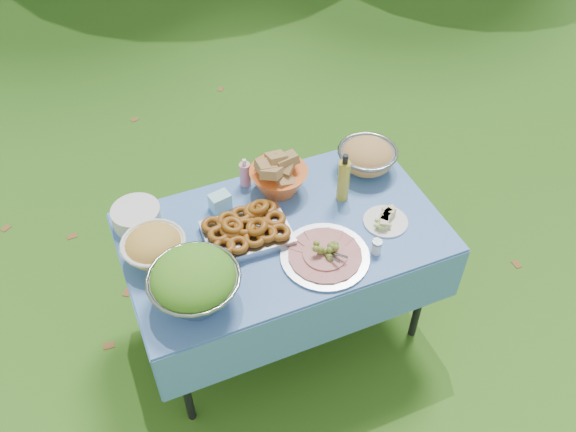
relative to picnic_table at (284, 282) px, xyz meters
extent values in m
plane|color=#0E3409|center=(0.00, 0.00, -0.38)|extent=(80.00, 80.00, 0.00)
cube|color=#84D4FF|center=(0.00, 0.00, 0.00)|extent=(1.46, 0.86, 0.76)
cylinder|color=silver|center=(-0.61, 0.31, 0.43)|extent=(0.29, 0.29, 0.09)
cube|color=#A1EEF9|center=(-0.22, 0.25, 0.42)|extent=(0.11, 0.09, 0.09)
cylinder|color=pink|center=(-0.05, 0.37, 0.46)|extent=(0.06, 0.06, 0.16)
cube|color=#B5B6BA|center=(-0.17, 0.02, 0.43)|extent=(0.39, 0.29, 0.09)
cylinder|color=#BBBEC2|center=(0.11, -0.22, 0.43)|extent=(0.50, 0.50, 0.09)
cylinder|color=gold|center=(0.35, 0.09, 0.51)|extent=(0.07, 0.07, 0.27)
cylinder|color=silver|center=(0.46, -0.14, 0.41)|extent=(0.27, 0.27, 0.06)
cylinder|color=white|center=(0.33, -0.28, 0.42)|extent=(0.06, 0.06, 0.07)
camera|label=1|loc=(-0.72, -1.77, 2.44)|focal=38.00mm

